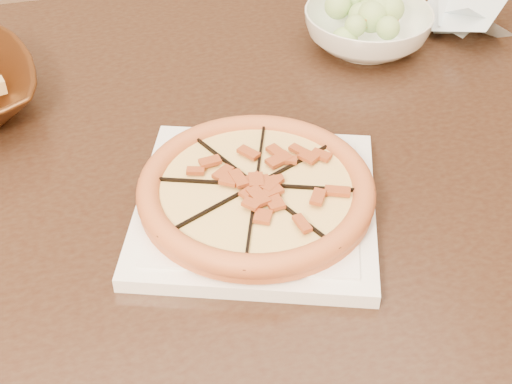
{
  "coord_description": "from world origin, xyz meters",
  "views": [
    {
      "loc": [
        -0.19,
        -0.68,
        1.31
      ],
      "look_at": [
        0.0,
        -0.1,
        0.78
      ],
      "focal_mm": 50.0,
      "sensor_mm": 36.0,
      "label": 1
    }
  ],
  "objects_px": {
    "pizza": "(256,189)",
    "salad_bowl": "(367,29)",
    "plate": "(256,205)",
    "dining_table": "(158,198)"
  },
  "relations": [
    {
      "from": "pizza",
      "to": "plate",
      "type": "bearing_deg",
      "value": -75.06
    },
    {
      "from": "pizza",
      "to": "salad_bowl",
      "type": "xyz_separation_m",
      "value": [
        0.29,
        0.31,
        -0.0
      ]
    },
    {
      "from": "plate",
      "to": "pizza",
      "type": "bearing_deg",
      "value": 104.94
    },
    {
      "from": "dining_table",
      "to": "pizza",
      "type": "distance_m",
      "value": 0.23
    },
    {
      "from": "pizza",
      "to": "salad_bowl",
      "type": "distance_m",
      "value": 0.42
    },
    {
      "from": "salad_bowl",
      "to": "dining_table",
      "type": "bearing_deg",
      "value": -159.85
    },
    {
      "from": "dining_table",
      "to": "salad_bowl",
      "type": "xyz_separation_m",
      "value": [
        0.37,
        0.14,
        0.13
      ]
    },
    {
      "from": "dining_table",
      "to": "plate",
      "type": "bearing_deg",
      "value": -63.34
    },
    {
      "from": "dining_table",
      "to": "pizza",
      "type": "relative_size",
      "value": 5.52
    },
    {
      "from": "pizza",
      "to": "salad_bowl",
      "type": "bearing_deg",
      "value": 47.3
    }
  ]
}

